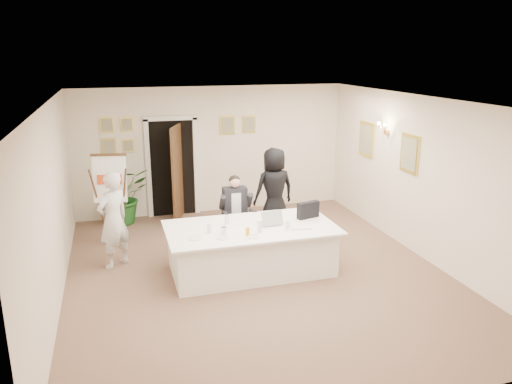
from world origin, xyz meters
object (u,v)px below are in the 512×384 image
(standing_woman, at_px, (274,190))
(paper_stack, at_px, (301,227))
(oj_glass, at_px, (248,232))
(laptop_bag, at_px, (308,210))
(laptop, at_px, (270,216))
(steel_jug, at_px, (224,231))
(potted_palm, at_px, (123,196))
(flip_chart, at_px, (113,204))
(seated_man, at_px, (236,211))
(standing_man, at_px, (113,220))
(conference_table, at_px, (251,249))

(standing_woman, xyz_separation_m, paper_stack, (-0.22, -2.06, -0.06))
(oj_glass, bearing_deg, laptop_bag, 24.35)
(standing_woman, bearing_deg, oj_glass, 55.55)
(standing_woman, height_order, laptop, standing_woman)
(oj_glass, bearing_deg, steel_jug, 150.46)
(standing_woman, height_order, potted_palm, standing_woman)
(flip_chart, height_order, standing_woman, flip_chart)
(seated_man, distance_m, steel_jug, 1.43)
(standing_man, xyz_separation_m, potted_palm, (0.20, 2.29, -0.24))
(standing_woman, bearing_deg, flip_chart, -7.63)
(seated_man, xyz_separation_m, laptop_bag, (1.03, -0.97, 0.23))
(laptop, bearing_deg, potted_palm, 121.53)
(flip_chart, distance_m, standing_man, 1.02)
(flip_chart, distance_m, potted_palm, 1.30)
(standing_man, height_order, paper_stack, standing_man)
(paper_stack, xyz_separation_m, steel_jug, (-1.25, 0.08, 0.04))
(standing_woman, relative_size, laptop, 4.53)
(oj_glass, bearing_deg, potted_palm, 116.98)
(oj_glass, bearing_deg, conference_table, 67.30)
(potted_palm, height_order, laptop, potted_palm)
(laptop, bearing_deg, seated_man, 101.16)
(flip_chart, relative_size, steel_jug, 15.61)
(standing_man, xyz_separation_m, standing_woman, (3.12, 0.97, 0.03))
(conference_table, xyz_separation_m, seated_man, (0.02, 1.13, 0.29))
(laptop_bag, xyz_separation_m, oj_glass, (-1.22, -0.55, -0.08))
(standing_man, xyz_separation_m, paper_stack, (2.90, -1.09, -0.03))
(conference_table, xyz_separation_m, flip_chart, (-2.14, 1.83, 0.40))
(potted_palm, xyz_separation_m, steel_jug, (1.45, -3.30, 0.25))
(laptop, xyz_separation_m, steel_jug, (-0.83, -0.26, -0.08))
(conference_table, bearing_deg, standing_woman, 61.18)
(conference_table, bearing_deg, paper_stack, -20.13)
(conference_table, xyz_separation_m, standing_woman, (0.98, 1.78, 0.46))
(seated_man, height_order, flip_chart, flip_chart)
(potted_palm, bearing_deg, standing_man, -95.00)
(standing_woman, bearing_deg, laptop, 62.82)
(seated_man, distance_m, flip_chart, 2.28)
(standing_woman, bearing_deg, seated_man, 27.62)
(conference_table, bearing_deg, seated_man, 88.94)
(conference_table, relative_size, potted_palm, 2.36)
(potted_palm, relative_size, laptop_bag, 2.90)
(standing_man, height_order, steel_jug, standing_man)
(steel_jug, bearing_deg, standing_woman, 53.38)
(potted_palm, bearing_deg, paper_stack, -51.40)
(flip_chart, height_order, oj_glass, flip_chart)
(seated_man, xyz_separation_m, standing_woman, (0.96, 0.65, 0.16))
(laptop_bag, relative_size, paper_stack, 1.27)
(potted_palm, bearing_deg, flip_chart, -98.91)
(conference_table, height_order, seated_man, seated_man)
(laptop_bag, distance_m, oj_glass, 1.34)
(steel_jug, bearing_deg, laptop_bag, 13.20)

